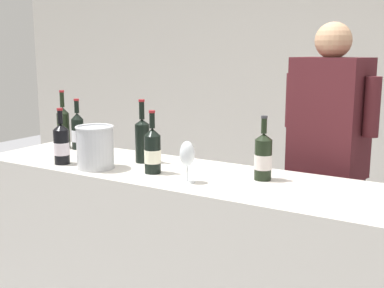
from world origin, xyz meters
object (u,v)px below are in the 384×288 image
Objects in this scene: wine_bottle_2 at (63,126)px; person_server at (326,186)px; wine_bottle_1 at (61,144)px; wine_bottle_3 at (142,139)px; wine_glass at (187,155)px; wine_bottle_5 at (263,157)px; ice_bucket at (95,147)px; wine_bottle_0 at (153,151)px; wine_bottle_4 at (78,131)px.

wine_bottle_2 is 1.62m from person_server.
wine_bottle_1 is 0.43m from wine_bottle_3.
wine_glass is (1.09, -0.30, -0.01)m from wine_bottle_2.
wine_bottle_3 is 0.20× the size of person_server.
wine_bottle_5 is at bearing 13.42° from wine_bottle_1.
ice_bucket is at bearing -29.75° from wine_bottle_2.
wine_bottle_1 is 1.35× the size of ice_bucket.
wine_bottle_2 reaches higher than wine_bottle_0.
wine_bottle_4 is 0.18× the size of person_server.
wine_bottle_5 reaches higher than wine_bottle_1.
wine_bottle_2 reaches higher than wine_bottle_5.
wine_glass is at bearing -17.58° from wine_bottle_4.
wine_bottle_0 reaches higher than wine_glass.
wine_bottle_0 is 0.25m from wine_glass.
wine_bottle_2 is at bearing 134.04° from wine_bottle_1.
wine_bottle_4 is (-0.21, 0.34, 0.00)m from wine_bottle_1.
wine_bottle_2 is at bearing 164.49° from wine_bottle_0.
ice_bucket is at bearing 4.57° from wine_bottle_1.
wine_bottle_1 is at bearing -45.96° from wine_bottle_2.
wine_bottle_4 is at bearing 143.33° from ice_bucket.
wine_bottle_0 is 0.78m from wine_bottle_4.
wine_bottle_0 is at bearing -18.59° from wine_bottle_4.
wine_bottle_0 is 0.54m from wine_bottle_1.
wine_bottle_3 reaches higher than ice_bucket.
wine_bottle_0 is 1.03× the size of wine_bottle_5.
wine_bottle_3 reaches higher than wine_glass.
wine_bottle_3 is (0.66, -0.07, -0.01)m from wine_bottle_2.
wine_bottle_3 is at bearing 61.97° from ice_bucket.
person_server is at bearing 31.17° from wine_bottle_3.
wine_bottle_1 is 1.55× the size of wine_glass.
person_server reaches higher than wine_bottle_5.
ice_bucket is at bearing -164.29° from wine_bottle_5.
wine_bottle_1 is at bearing -175.43° from ice_bucket.
ice_bucket is (-0.83, -0.23, 0.00)m from wine_bottle_5.
wine_bottle_2 is 1.61× the size of ice_bucket.
wine_bottle_1 is 0.77m from wine_glass.
wine_bottle_5 is at bearing -106.83° from person_server.
wine_bottle_5 is 0.36m from wine_glass.
wine_bottle_0 is 1.00m from person_server.
person_server is (1.53, 0.45, -0.27)m from wine_bottle_2.
wine_bottle_4 is at bearing 121.55° from wine_bottle_1.
wine_bottle_0 is at bearing -134.71° from person_server.
wine_bottle_5 is (0.71, -0.00, -0.02)m from wine_bottle_3.
wine_bottle_3 is 0.48m from wine_glass.
ice_bucket is at bearing -118.03° from wine_bottle_3.
wine_bottle_0 reaches higher than wine_bottle_5.
wine_bottle_3 is (-0.18, 0.16, 0.02)m from wine_bottle_0.
wine_bottle_4 reaches higher than ice_bucket.
person_server is (0.86, 0.52, -0.27)m from wine_bottle_3.
wine_bottle_3 reaches higher than wine_bottle_4.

